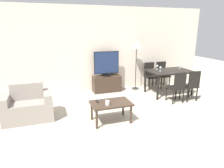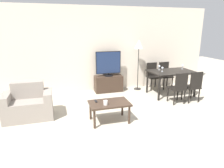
{
  "view_description": "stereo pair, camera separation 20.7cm",
  "coord_description": "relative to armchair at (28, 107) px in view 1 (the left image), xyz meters",
  "views": [
    {
      "loc": [
        -1.69,
        -3.04,
        2.05
      ],
      "look_at": [
        -0.1,
        1.61,
        0.65
      ],
      "focal_mm": 32.0,
      "sensor_mm": 36.0,
      "label": 1
    },
    {
      "loc": [
        -1.49,
        -3.11,
        2.05
      ],
      "look_at": [
        -0.1,
        1.61,
        0.65
      ],
      "focal_mm": 32.0,
      "sensor_mm": 36.0,
      "label": 2
    }
  ],
  "objects": [
    {
      "name": "dining_chair_far",
      "position": [
        4.33,
        1.32,
        0.18
      ],
      "size": [
        0.4,
        0.4,
        0.89
      ],
      "color": "black",
      "rests_on": "ground_plane"
    },
    {
      "name": "wine_glass_left",
      "position": [
        3.82,
        0.83,
        0.55
      ],
      "size": [
        0.07,
        0.07,
        0.15
      ],
      "color": "silver",
      "rests_on": "dining_table"
    },
    {
      "name": "dining_chair_near_right",
      "position": [
        4.33,
        -0.19,
        0.18
      ],
      "size": [
        0.4,
        0.4,
        0.89
      ],
      "color": "black",
      "rests_on": "ground_plane"
    },
    {
      "name": "wine_glass_right",
      "position": [
        3.78,
        0.57,
        0.55
      ],
      "size": [
        0.07,
        0.07,
        0.15
      ],
      "color": "silver",
      "rests_on": "dining_table"
    },
    {
      "name": "ground_plane",
      "position": [
        2.13,
        -1.57,
        -0.31
      ],
      "size": [
        18.0,
        18.0,
        0.0
      ],
      "primitive_type": "plane",
      "color": "#B2A893"
    },
    {
      "name": "cup_white_near",
      "position": [
        1.63,
        -0.82,
        0.19
      ],
      "size": [
        0.09,
        0.09,
        0.1
      ],
      "color": "white",
      "rests_on": "coffee_table"
    },
    {
      "name": "dining_chair_far_left",
      "position": [
        3.86,
        1.32,
        0.18
      ],
      "size": [
        0.4,
        0.4,
        0.89
      ],
      "color": "black",
      "rests_on": "ground_plane"
    },
    {
      "name": "coffee_table",
      "position": [
        1.75,
        -0.71,
        0.08
      ],
      "size": [
        0.88,
        0.57,
        0.46
      ],
      "color": "#38281E",
      "rests_on": "ground_plane"
    },
    {
      "name": "floor_lamp",
      "position": [
        3.33,
        1.37,
        1.1
      ],
      "size": [
        0.28,
        0.28,
        1.66
      ],
      "color": "black",
      "rests_on": "ground_plane"
    },
    {
      "name": "remote_primary",
      "position": [
        1.47,
        -0.56,
        0.15
      ],
      "size": [
        0.04,
        0.15,
        0.02
      ],
      "color": "black",
      "rests_on": "coffee_table"
    },
    {
      "name": "dining_table",
      "position": [
        4.1,
        0.56,
        0.36
      ],
      "size": [
        1.35,
        0.88,
        0.76
      ],
      "color": "black",
      "rests_on": "ground_plane"
    },
    {
      "name": "tv_stand",
      "position": [
        2.32,
        1.42,
        -0.05
      ],
      "size": [
        0.9,
        0.4,
        0.53
      ],
      "color": "#38281E",
      "rests_on": "ground_plane"
    },
    {
      "name": "tv",
      "position": [
        2.32,
        1.42,
        0.61
      ],
      "size": [
        0.82,
        0.29,
        0.8
      ],
      "color": "black",
      "rests_on": "tv_stand"
    },
    {
      "name": "wall_back",
      "position": [
        2.13,
        1.69,
        1.04
      ],
      "size": [
        7.67,
        0.06,
        2.7
      ],
      "color": "beige",
      "rests_on": "ground_plane"
    },
    {
      "name": "dining_chair_near",
      "position": [
        3.86,
        -0.19,
        0.18
      ],
      "size": [
        0.4,
        0.4,
        0.89
      ],
      "color": "black",
      "rests_on": "ground_plane"
    },
    {
      "name": "wine_glass_center",
      "position": [
        4.59,
        0.72,
        0.55
      ],
      "size": [
        0.07,
        0.07,
        0.15
      ],
      "color": "silver",
      "rests_on": "dining_table"
    },
    {
      "name": "armchair",
      "position": [
        0.0,
        0.0,
        0.0
      ],
      "size": [
        1.07,
        0.62,
        0.83
      ],
      "color": "gray",
      "rests_on": "ground_plane"
    }
  ]
}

